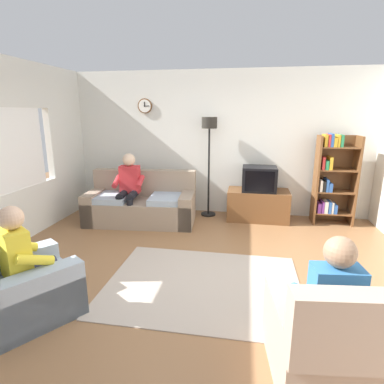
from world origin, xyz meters
The scene contains 13 objects.
ground_plane centered at (0.00, 0.00, 0.00)m, with size 12.00×12.00×0.00m, color #8C603D.
back_wall_assembly centered at (0.00, 2.66, 1.35)m, with size 6.20×0.17×2.70m.
couch centered at (-1.30, 1.77, 0.31)m, with size 1.96×1.03×0.90m.
tv_stand centered at (0.77, 2.25, 0.28)m, with size 1.10×0.56×0.55m.
tv centered at (0.77, 2.23, 0.77)m, with size 0.60×0.49×0.44m.
bookshelf centered at (2.02, 2.32, 0.81)m, with size 0.68×0.36×1.59m.
floor_lamp centered at (-0.16, 2.35, 1.45)m, with size 0.28×0.28×1.85m.
armchair_near_window centered at (-1.53, -1.05, 0.29)m, with size 1.16×1.18×0.90m.
armchair_near_bookshelf centered at (1.18, -1.29, 0.29)m, with size 0.90×0.97×0.90m.
area_rug centered at (0.10, -0.18, 0.01)m, with size 2.20×1.70×0.01m, color #AD9E8E.
person_on_couch centered at (-1.48, 1.66, 0.70)m, with size 0.53×0.56×1.24m.
person_in_left_armchair centered at (-1.48, -0.98, 0.60)m, with size 0.61×0.64×1.12m.
person_in_right_armchair centered at (1.17, -1.20, 0.60)m, with size 0.54×0.57×1.12m.
Camera 1 is at (0.53, -3.37, 1.92)m, focal length 29.14 mm.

